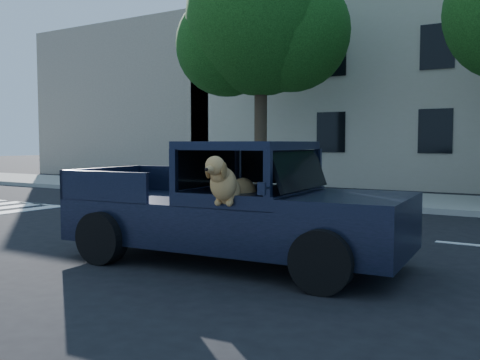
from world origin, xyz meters
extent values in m
plane|color=black|center=(0.00, 0.00, 0.00)|extent=(120.00, 120.00, 0.00)
cube|color=gray|center=(0.00, 9.20, 0.07)|extent=(60.00, 4.00, 0.15)
cylinder|color=#332619|center=(-4.00, 9.60, 2.20)|extent=(0.44, 0.44, 4.40)
sphere|color=black|center=(-4.00, 9.60, 6.00)|extent=(5.20, 5.20, 5.20)
sphere|color=black|center=(-5.20, 9.30, 5.20)|extent=(3.60, 3.60, 3.60)
sphere|color=black|center=(-3.00, 9.90, 5.50)|extent=(4.00, 4.00, 4.00)
cube|color=tan|center=(-15.00, 16.50, 4.00)|extent=(12.00, 6.00, 8.00)
cube|color=black|center=(1.02, 0.06, 0.61)|extent=(5.17, 2.33, 0.64)
cube|color=black|center=(2.81, 0.20, 1.01)|extent=(1.60, 2.04, 0.15)
cube|color=black|center=(1.26, 0.08, 1.74)|extent=(1.64, 1.97, 0.12)
cube|color=black|center=(2.04, 0.14, 1.40)|extent=(0.38, 1.68, 0.55)
cube|color=black|center=(1.49, -0.34, 0.79)|extent=(0.57, 0.57, 0.37)
cube|color=black|center=(2.13, -1.06, 1.24)|extent=(0.10, 0.06, 0.15)
camera|label=1|loc=(5.26, -6.55, 1.78)|focal=40.00mm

